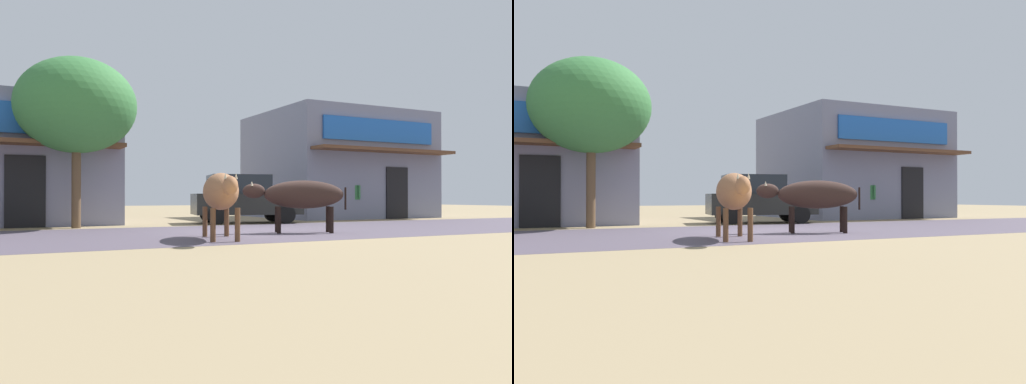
% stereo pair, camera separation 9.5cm
% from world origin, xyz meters
% --- Properties ---
extents(ground, '(80.00, 80.00, 0.00)m').
position_xyz_m(ground, '(0.00, 0.00, 0.00)').
color(ground, '#98835F').
extents(asphalt_road, '(72.00, 6.25, 0.00)m').
position_xyz_m(asphalt_road, '(0.00, 0.00, 0.00)').
color(asphalt_road, '#524855').
rests_on(asphalt_road, ground).
extents(storefront_left_cafe, '(6.92, 6.83, 4.07)m').
position_xyz_m(storefront_left_cafe, '(-5.76, 7.39, 2.04)').
color(storefront_left_cafe, slate).
rests_on(storefront_left_cafe, ground).
extents(storefront_right_club, '(6.78, 6.83, 4.54)m').
position_xyz_m(storefront_right_club, '(7.82, 7.39, 2.28)').
color(storefront_right_club, slate).
rests_on(storefront_right_club, ground).
extents(roadside_tree, '(3.40, 3.40, 4.87)m').
position_xyz_m(roadside_tree, '(-3.86, 3.62, 3.50)').
color(roadside_tree, brown).
rests_on(roadside_tree, ground).
extents(parked_hatchback_car, '(3.88, 2.40, 1.64)m').
position_xyz_m(parked_hatchback_car, '(1.67, 4.11, 0.84)').
color(parked_hatchback_car, black).
rests_on(parked_hatchback_car, ground).
extents(cow_near_brown, '(1.24, 2.78, 1.40)m').
position_xyz_m(cow_near_brown, '(-1.66, -1.84, 1.00)').
color(cow_near_brown, '#9A6441').
rests_on(cow_near_brown, ground).
extents(cow_far_dark, '(2.50, 1.40, 1.31)m').
position_xyz_m(cow_far_dark, '(0.88, -0.91, 0.94)').
color(cow_far_dark, '#31211C').
rests_on(cow_far_dark, ground).
extents(pedestrian_by_shop, '(0.37, 0.61, 1.56)m').
position_xyz_m(pedestrian_by_shop, '(6.76, 4.61, 0.91)').
color(pedestrian_by_shop, brown).
rests_on(pedestrian_by_shop, ground).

